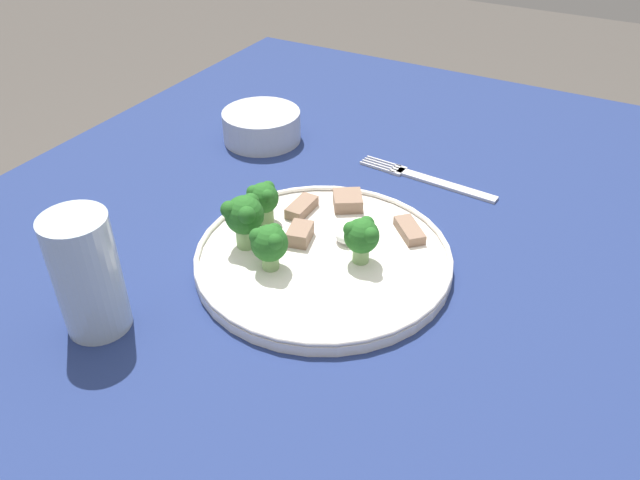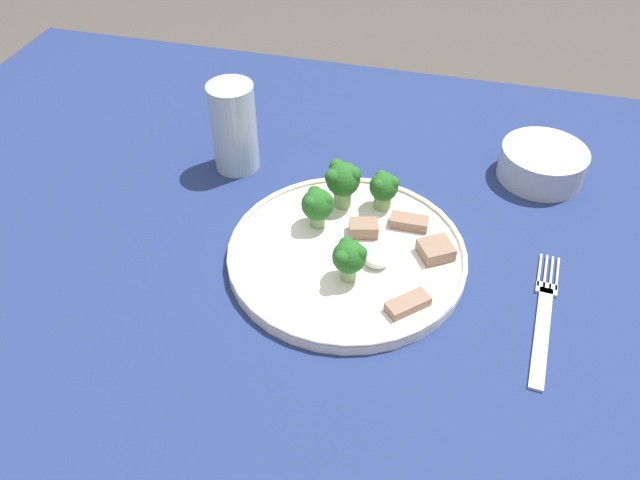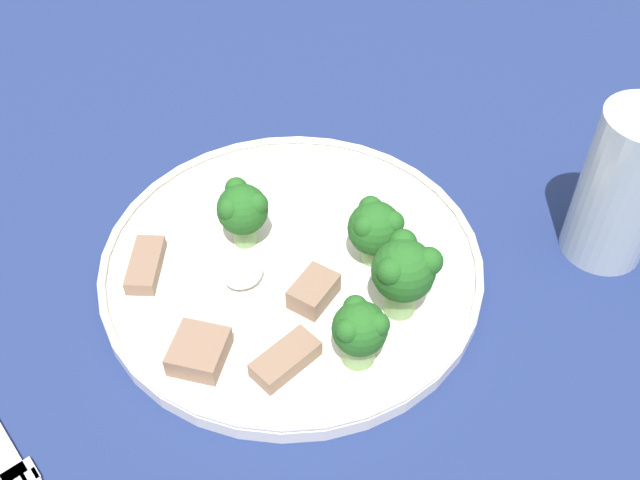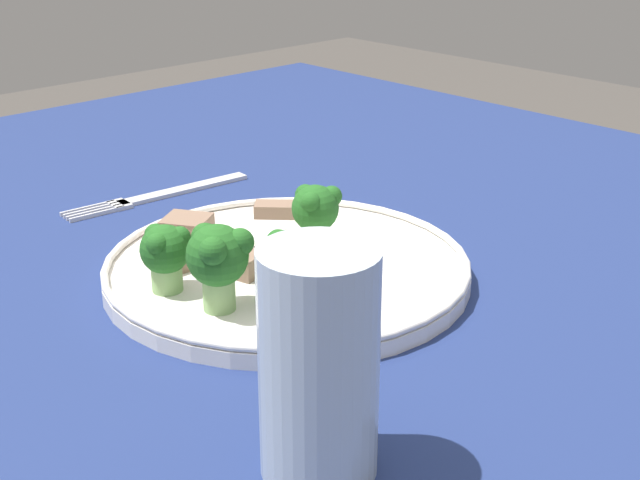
{
  "view_description": "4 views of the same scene",
  "coord_description": "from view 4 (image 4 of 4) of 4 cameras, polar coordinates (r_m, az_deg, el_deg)",
  "views": [
    {
      "loc": [
        -0.45,
        -0.21,
        1.19
      ],
      "look_at": [
        0.02,
        0.05,
        0.8
      ],
      "focal_mm": 35.0,
      "sensor_mm": 36.0,
      "label": 1
    },
    {
      "loc": [
        0.14,
        -0.47,
        1.29
      ],
      "look_at": [
        0.01,
        0.03,
        0.81
      ],
      "focal_mm": 35.0,
      "sensor_mm": 36.0,
      "label": 2
    },
    {
      "loc": [
        0.28,
        0.34,
        1.19
      ],
      "look_at": [
        0.03,
        0.08,
        0.81
      ],
      "focal_mm": 42.0,
      "sensor_mm": 36.0,
      "label": 3
    },
    {
      "loc": [
        -0.44,
        0.47,
        1.06
      ],
      "look_at": [
        0.02,
        0.04,
        0.8
      ],
      "focal_mm": 50.0,
      "sensor_mm": 36.0,
      "label": 4
    }
  ],
  "objects": [
    {
      "name": "drinking_glass",
      "position": [
        0.46,
        -0.08,
        -8.75
      ],
      "size": [
        0.06,
        0.06,
        0.13
      ],
      "color": "#B2C1CC",
      "rests_on": "table"
    },
    {
      "name": "meat_slice_middle_slice",
      "position": [
        0.7,
        -9.59,
        -1.0
      ],
      "size": [
        0.05,
        0.02,
        0.01
      ],
      "color": "#846651",
      "rests_on": "dinner_plate"
    },
    {
      "name": "meat_slice_edge_slice",
      "position": [
        0.79,
        -2.41,
        1.96
      ],
      "size": [
        0.05,
        0.05,
        0.01
      ],
      "color": "#846651",
      "rests_on": "dinner_plate"
    },
    {
      "name": "dinner_plate",
      "position": [
        0.7,
        -2.12,
        -1.8
      ],
      "size": [
        0.29,
        0.29,
        0.02
      ],
      "color": "white",
      "rests_on": "table"
    },
    {
      "name": "table",
      "position": [
        0.75,
        2.92,
        -8.34
      ],
      "size": [
        1.34,
        1.08,
        0.76
      ],
      "color": "navy",
      "rests_on": "ground_plane"
    },
    {
      "name": "broccoli_floret_near_rim_left",
      "position": [
        0.65,
        -9.88,
        -0.73
      ],
      "size": [
        0.04,
        0.04,
        0.05
      ],
      "color": "#7FA866",
      "rests_on": "dinner_plate"
    },
    {
      "name": "broccoli_floret_front_left",
      "position": [
        0.61,
        -6.58,
        -1.09
      ],
      "size": [
        0.04,
        0.04,
        0.06
      ],
      "color": "#7FA866",
      "rests_on": "dinner_plate"
    },
    {
      "name": "sauce_dollop",
      "position": [
        0.73,
        -3.44,
        0.16
      ],
      "size": [
        0.03,
        0.03,
        0.02
      ],
      "color": "white",
      "rests_on": "dinner_plate"
    },
    {
      "name": "broccoli_floret_center_left",
      "position": [
        0.63,
        -2.06,
        -1.12
      ],
      "size": [
        0.04,
        0.04,
        0.05
      ],
      "color": "#7FA866",
      "rests_on": "dinner_plate"
    },
    {
      "name": "meat_slice_front_slice",
      "position": [
        0.68,
        -5.18,
        -1.47
      ],
      "size": [
        0.04,
        0.03,
        0.02
      ],
      "color": "#846651",
      "rests_on": "dinner_plate"
    },
    {
      "name": "broccoli_floret_back_left",
      "position": [
        0.72,
        -0.31,
        2.02
      ],
      "size": [
        0.04,
        0.04,
        0.05
      ],
      "color": "#7FA866",
      "rests_on": "dinner_plate"
    },
    {
      "name": "fork",
      "position": [
        0.89,
        -10.15,
        2.86
      ],
      "size": [
        0.03,
        0.2,
        0.0
      ],
      "color": "silver",
      "rests_on": "table"
    },
    {
      "name": "meat_slice_rear_slice",
      "position": [
        0.76,
        -8.52,
        0.85
      ],
      "size": [
        0.05,
        0.05,
        0.02
      ],
      "color": "#846651",
      "rests_on": "dinner_plate"
    }
  ]
}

